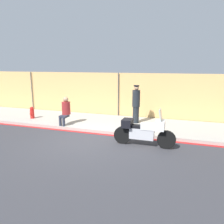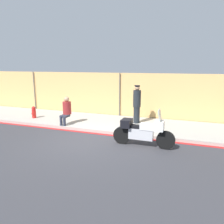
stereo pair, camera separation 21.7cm
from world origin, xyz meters
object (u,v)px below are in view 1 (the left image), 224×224
(motorcycle, at_px, (143,131))
(fire_hydrant, at_px, (32,113))
(person_seated_on_curb, at_px, (65,109))
(officer_standing, at_px, (136,104))

(motorcycle, distance_m, fire_hydrant, 6.60)
(person_seated_on_curb, xyz_separation_m, fire_hydrant, (-2.32, 0.47, -0.42))
(person_seated_on_curb, height_order, fire_hydrant, person_seated_on_curb)
(motorcycle, xyz_separation_m, person_seated_on_curb, (-4.02, 1.36, 0.30))
(officer_standing, distance_m, fire_hydrant, 5.58)
(officer_standing, distance_m, person_seated_on_curb, 3.43)
(motorcycle, relative_size, person_seated_on_curb, 1.73)
(motorcycle, relative_size, officer_standing, 1.24)
(officer_standing, xyz_separation_m, person_seated_on_curb, (-3.16, -1.31, -0.23))
(officer_standing, bearing_deg, person_seated_on_curb, -157.56)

